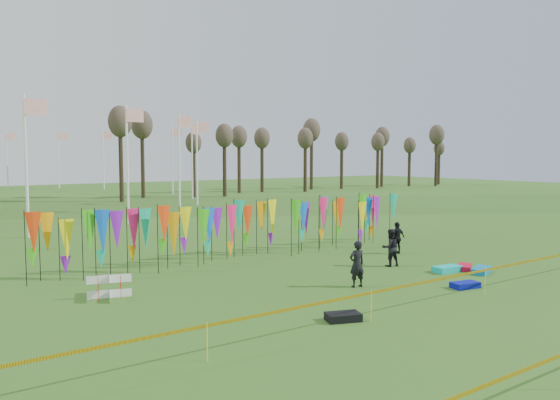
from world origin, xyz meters
TOP-DOWN VIEW (x-y plane):
  - ground at (0.00, 0.00)m, footprint 160.00×160.00m
  - banner_row at (0.28, 8.61)m, footprint 18.64×0.64m
  - caution_tape_near at (-0.22, -1.37)m, footprint 26.00×0.02m
  - tree_line at (32.00, 44.00)m, footprint 53.92×1.92m
  - box_kite at (-7.22, 5.28)m, footprint 0.71×0.71m
  - person_left at (0.36, 1.82)m, footprint 0.66×0.52m
  - person_mid at (4.00, 3.70)m, footprint 0.85×0.65m
  - person_right at (6.41, 5.53)m, footprint 0.89×0.53m
  - kite_bag_turquoise at (5.03, 1.61)m, footprint 1.20×0.66m
  - kite_bag_blue at (3.37, -0.44)m, footprint 1.06×0.70m
  - kite_bag_red at (5.96, 1.49)m, footprint 1.16×0.98m
  - kite_bag_black at (-2.65, -0.85)m, footprint 1.08×0.84m
  - kite_bag_teal at (5.95, 0.69)m, footprint 1.29×0.98m

SIDE VIEW (x-z plane):
  - ground at x=0.00m, z-range 0.00..0.00m
  - kite_bag_red at x=5.96m, z-range 0.00..0.20m
  - kite_bag_blue at x=3.37m, z-range 0.00..0.20m
  - kite_bag_black at x=-2.65m, z-range 0.00..0.22m
  - kite_bag_teal at x=5.95m, z-range 0.00..0.22m
  - kite_bag_turquoise at x=5.03m, z-range 0.00..0.23m
  - box_kite at x=-7.22m, z-range 0.00..0.78m
  - person_right at x=6.41m, z-range 0.00..1.50m
  - caution_tape_near at x=-0.22m, z-range 0.33..1.23m
  - person_mid at x=4.00m, z-range 0.00..1.56m
  - person_left at x=0.36m, z-range 0.00..1.64m
  - banner_row at x=0.28m, z-range 0.36..2.84m
  - tree_line at x=32.00m, z-range 2.25..10.09m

